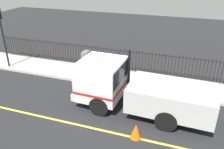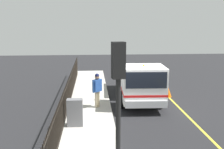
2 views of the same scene
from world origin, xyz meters
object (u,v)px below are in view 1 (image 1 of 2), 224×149
object	(u,v)px
worker_standing	(118,63)
utility_cabinet	(86,60)
traffic_light_near	(1,25)
traffic_cone	(136,131)
work_truck	(130,86)

from	to	relation	value
worker_standing	utility_cabinet	xyz separation A→B (m)	(1.03, 2.55, -0.52)
worker_standing	traffic_light_near	size ratio (longest dim) A/B	0.45
worker_standing	traffic_cone	size ratio (longest dim) A/B	2.77
worker_standing	traffic_light_near	xyz separation A→B (m)	(-0.36, 7.79, 1.77)
work_truck	traffic_cone	xyz separation A→B (m)	(-1.98, -0.80, -0.94)
utility_cabinet	work_truck	bearing A→B (deg)	-131.61
work_truck	traffic_cone	bearing A→B (deg)	-155.96
utility_cabinet	traffic_cone	distance (m)	7.29
worker_standing	traffic_light_near	distance (m)	8.00
work_truck	traffic_light_near	size ratio (longest dim) A/B	1.62
utility_cabinet	traffic_cone	size ratio (longest dim) A/B	1.83
work_truck	utility_cabinet	size ratio (longest dim) A/B	5.46
work_truck	traffic_light_near	distance (m)	9.62
traffic_light_near	work_truck	bearing A→B (deg)	65.60
traffic_light_near	traffic_cone	distance (m)	11.15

